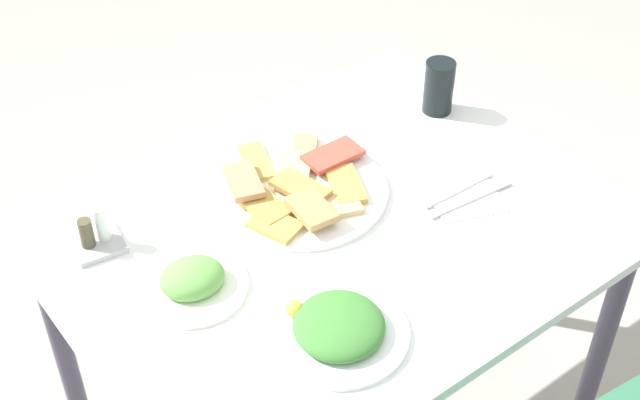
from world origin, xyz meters
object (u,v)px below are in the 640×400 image
at_px(spoon, 470,198).
at_px(salad_plate_greens, 338,327).
at_px(condiment_caddy, 96,236).
at_px(pide_platter, 300,188).
at_px(soda_can, 439,87).
at_px(paper_napkin, 464,195).
at_px(fork, 457,189).
at_px(dining_table, 332,259).
at_px(salad_plate_rice, 193,281).

bearing_deg(spoon, salad_plate_greens, 20.69).
relative_size(salad_plate_greens, condiment_caddy, 2.31).
height_order(pide_platter, soda_can, soda_can).
distance_m(paper_napkin, fork, 0.02).
distance_m(pide_platter, salad_plate_greens, 0.37).
relative_size(pide_platter, paper_napkin, 2.59).
xyz_separation_m(dining_table, pide_platter, (-0.01, -0.11, 0.11)).
bearing_deg(salad_plate_greens, fork, -160.28).
height_order(fork, condiment_caddy, condiment_caddy).
relative_size(salad_plate_greens, spoon, 1.18).
relative_size(dining_table, condiment_caddy, 10.22).
relative_size(paper_napkin, condiment_caddy, 1.34).
distance_m(salad_plate_greens, soda_can, 0.70).
distance_m(salad_plate_rice, spoon, 0.57).
height_order(salad_plate_rice, paper_napkin, salad_plate_rice).
bearing_deg(fork, soda_can, -123.49).
bearing_deg(dining_table, paper_napkin, 160.87).
height_order(pide_platter, paper_napkin, pide_platter).
height_order(dining_table, salad_plate_greens, salad_plate_greens).
relative_size(fork, condiment_caddy, 1.71).
xyz_separation_m(dining_table, condiment_caddy, (0.38, -0.22, 0.12)).
bearing_deg(pide_platter, salad_plate_rice, 17.56).
distance_m(pide_platter, salad_plate_rice, 0.32).
height_order(soda_can, condiment_caddy, soda_can).
relative_size(salad_plate_greens, paper_napkin, 1.73).
bearing_deg(spoon, paper_napkin, -84.56).
relative_size(dining_table, pide_platter, 2.95).
distance_m(fork, condiment_caddy, 0.70).
relative_size(soda_can, condiment_caddy, 1.19).
distance_m(salad_plate_greens, fork, 0.45).
bearing_deg(condiment_caddy, spoon, 153.09).
relative_size(pide_platter, salad_plate_greens, 1.50).
distance_m(soda_can, condiment_caddy, 0.81).
height_order(salad_plate_rice, fork, salad_plate_rice).
relative_size(soda_can, spoon, 0.61).
height_order(pide_platter, salad_plate_rice, salad_plate_rice).
height_order(salad_plate_greens, condiment_caddy, condiment_caddy).
height_order(soda_can, paper_napkin, soda_can).
bearing_deg(salad_plate_greens, condiment_caddy, -63.34).
xyz_separation_m(dining_table, fork, (-0.26, 0.07, 0.10)).
bearing_deg(fork, paper_napkin, 91.21).
relative_size(salad_plate_greens, salad_plate_rice, 1.21).
distance_m(salad_plate_greens, spoon, 0.44).
bearing_deg(soda_can, fork, 55.30).
distance_m(dining_table, pide_platter, 0.15).
bearing_deg(dining_table, salad_plate_rice, -3.16).
bearing_deg(pide_platter, fork, 143.90).
xyz_separation_m(salad_plate_rice, soda_can, (-0.72, -0.15, 0.04)).
bearing_deg(spoon, soda_can, -115.54).
bearing_deg(salad_plate_rice, salad_plate_greens, 119.81).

